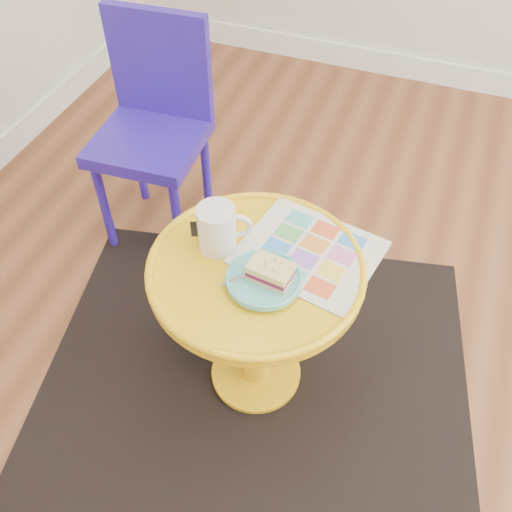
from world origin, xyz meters
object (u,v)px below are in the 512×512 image
(chair, at_px, (154,119))
(mug, at_px, (218,227))
(side_table, at_px, (256,303))
(plate, at_px, (264,280))
(newspaper, at_px, (309,252))

(chair, distance_m, mug, 0.70)
(side_table, relative_size, chair, 0.68)
(plate, bearing_deg, mug, 152.34)
(plate, bearing_deg, newspaper, 62.34)
(side_table, distance_m, chair, 0.80)
(chair, relative_size, mug, 5.97)
(mug, bearing_deg, plate, -50.27)
(side_table, xyz_separation_m, chair, (-0.58, 0.55, 0.09))
(side_table, distance_m, mug, 0.24)
(chair, xyz_separation_m, mug, (0.46, -0.52, 0.13))
(chair, bearing_deg, side_table, -47.16)
(chair, distance_m, newspaper, 0.83)
(newspaper, bearing_deg, side_table, -129.40)
(newspaper, height_order, mug, mug)
(mug, bearing_deg, chair, 109.38)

